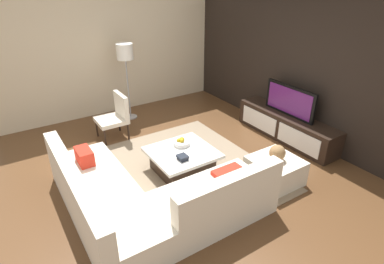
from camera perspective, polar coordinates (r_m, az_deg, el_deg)
ground_plane at (r=5.15m, az=-2.11°, el=-7.89°), size 14.00×14.00×0.00m
feature_wall_back at (r=6.26m, az=19.77°, el=11.12°), size 6.40×0.12×2.80m
side_wall_left at (r=7.40m, az=-14.22°, el=14.13°), size 0.12×5.20×2.80m
area_rug at (r=5.22m, az=-2.68°, el=-7.31°), size 2.96×2.79×0.01m
media_console at (r=6.42m, az=16.50°, el=0.96°), size 2.16×0.49×0.50m
television at (r=6.21m, az=17.14°, el=5.38°), size 1.12×0.06×0.57m
sectional_couch at (r=4.30m, az=-8.56°, el=-11.72°), size 2.47×2.40×0.81m
coffee_table at (r=5.16m, az=-1.76°, el=-5.17°), size 0.96×1.00×0.38m
accent_chair_near at (r=6.28m, az=-13.54°, el=3.15°), size 0.55×0.54×0.87m
floor_lamp at (r=6.84m, az=-11.92°, el=13.23°), size 0.34×0.34×1.63m
ottoman at (r=5.08m, az=14.63°, el=-6.75°), size 0.70×0.70×0.40m
fruit_bowl at (r=5.22m, az=-1.91°, el=-1.88°), size 0.28×0.28×0.13m
decorative_ball at (r=4.91m, az=15.06°, el=-3.62°), size 0.24×0.24×0.24m
book_stack at (r=4.83m, az=-1.71°, el=-4.59°), size 0.16×0.15×0.07m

